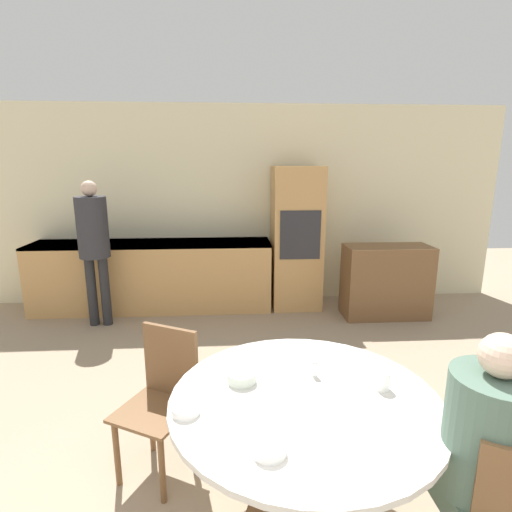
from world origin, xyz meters
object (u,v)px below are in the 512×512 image
object	(u,v)px
person_standing	(94,238)
cup	(382,380)
oven_unit	(296,238)
person_seated	(491,460)
bowl_centre	(269,450)
sideboard	(386,281)
dining_table	(303,438)
bowl_far	(186,410)
bowl_near	(242,377)
chair_far_left	(163,393)

from	to	relation	value
person_standing	cup	world-z (taller)	person_standing
oven_unit	cup	world-z (taller)	oven_unit
person_seated	bowl_centre	size ratio (longest dim) A/B	9.21
sideboard	bowl_centre	world-z (taller)	sideboard
person_seated	bowl_centre	xyz separation A→B (m)	(-0.88, 0.03, 0.07)
dining_table	sideboard	bearing A→B (deg)	61.70
sideboard	bowl_far	bearing A→B (deg)	-125.35
sideboard	person_seated	distance (m)	3.40
dining_table	cup	bearing A→B (deg)	6.49
oven_unit	dining_table	size ratio (longest dim) A/B	1.40
person_seated	sideboard	bearing A→B (deg)	75.14
oven_unit	bowl_near	world-z (taller)	oven_unit
oven_unit	person_standing	size ratio (longest dim) A/B	1.09
cup	dining_table	bearing A→B (deg)	-173.51
bowl_centre	chair_far_left	bearing A→B (deg)	122.78
sideboard	bowl_near	size ratio (longest dim) A/B	6.88
chair_far_left	bowl_far	xyz separation A→B (m)	(0.21, -0.59, 0.28)
chair_far_left	person_seated	bearing A→B (deg)	-4.83
sideboard	bowl_near	bearing A→B (deg)	-124.19
oven_unit	bowl_far	xyz separation A→B (m)	(-1.06, -3.42, -0.13)
person_seated	bowl_centre	bearing A→B (deg)	177.95
sideboard	oven_unit	bearing A→B (deg)	156.38
dining_table	person_seated	xyz separation A→B (m)	(0.68, -0.41, 0.18)
cup	chair_far_left	bearing A→B (deg)	158.84
person_standing	sideboard	bearing A→B (deg)	0.99
dining_table	chair_far_left	bearing A→B (deg)	147.17
sideboard	cup	xyz separation A→B (m)	(-1.15, -2.83, 0.36)
person_seated	bowl_near	size ratio (longest dim) A/B	8.29
sideboard	bowl_centre	size ratio (longest dim) A/B	7.64
cup	bowl_centre	size ratio (longest dim) A/B	0.69
person_standing	bowl_near	xyz separation A→B (m)	(1.58, -2.66, -0.25)
dining_table	person_standing	size ratio (longest dim) A/B	0.78
oven_unit	chair_far_left	size ratio (longest dim) A/B	2.04
person_seated	chair_far_left	bearing A→B (deg)	147.96
chair_far_left	bowl_near	distance (m)	0.65
chair_far_left	bowl_centre	xyz separation A→B (m)	(0.56, -0.87, 0.28)
oven_unit	person_seated	world-z (taller)	oven_unit
person_standing	bowl_far	world-z (taller)	person_standing
chair_far_left	bowl_far	world-z (taller)	chair_far_left
dining_table	bowl_centre	xyz separation A→B (m)	(-0.21, -0.38, 0.25)
chair_far_left	person_seated	distance (m)	1.72
chair_far_left	bowl_near	bearing A→B (deg)	-8.97
bowl_near	bowl_far	xyz separation A→B (m)	(-0.26, -0.25, -0.01)
oven_unit	dining_table	distance (m)	3.39
bowl_centre	bowl_far	world-z (taller)	bowl_centre
sideboard	person_standing	size ratio (longest dim) A/B	0.61
sideboard	bowl_far	xyz separation A→B (m)	(-2.10, -2.97, 0.33)
person_standing	bowl_centre	size ratio (longest dim) A/B	12.45
dining_table	chair_far_left	xyz separation A→B (m)	(-0.77, 0.50, -0.03)
bowl_near	bowl_centre	bearing A→B (deg)	-80.13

